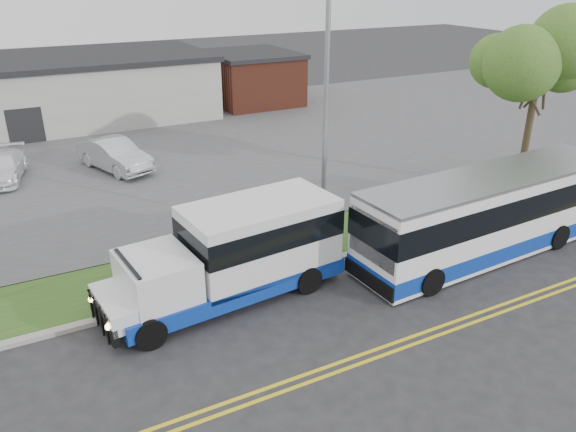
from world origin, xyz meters
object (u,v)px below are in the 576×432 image
transit_bus (490,214)px  parked_car_a (115,155)px  tree_east (541,57)px  streetlight_near (327,107)px  shuttle_bus (239,249)px  parked_car_b (3,167)px

transit_bus → parked_car_a: bearing=120.5°
tree_east → transit_bus: (-6.14, -3.90, -4.66)m
streetlight_near → shuttle_bus: 6.05m
parked_car_a → parked_car_b: parked_car_a is taller
streetlight_near → transit_bus: bearing=-36.8°
streetlight_near → parked_car_b: 17.41m
parked_car_b → transit_bus: bearing=-34.3°
streetlight_near → transit_bus: streetlight_near is taller
shuttle_bus → transit_bus: 9.38m
shuttle_bus → transit_bus: bearing=-15.3°
transit_bus → parked_car_b: (-15.47, 16.68, -0.80)m
tree_east → transit_bus: bearing=-147.6°
tree_east → streetlight_near: 11.05m
streetlight_near → transit_bus: 7.10m
tree_east → shuttle_bus: bearing=-171.4°
shuttle_bus → parked_car_b: (-6.23, 15.10, -0.86)m
streetlight_near → parked_car_b: streetlight_near is taller
parked_car_b → shuttle_bus: bearing=-54.7°
streetlight_near → parked_car_b: size_ratio=2.12×
tree_east → parked_car_b: size_ratio=1.86×
tree_east → transit_bus: 8.64m
tree_east → parked_car_a: 20.79m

